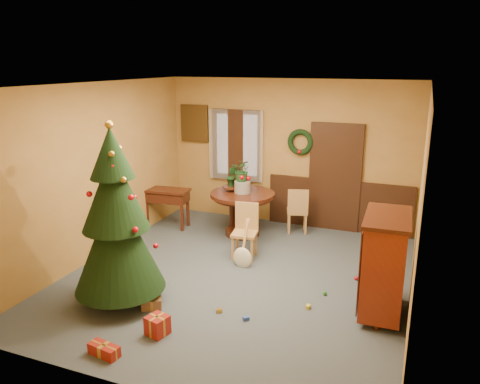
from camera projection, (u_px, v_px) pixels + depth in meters
The scene contains 21 objects.
room_envelope at pixel (298, 171), 9.26m from camera, with size 5.50×5.50×5.50m.
dining_table at pixel (242, 205), 8.83m from camera, with size 1.22×1.22×0.84m.
urn at pixel (242, 187), 8.73m from camera, with size 0.30×0.30×0.22m, color slate.
centerpiece_plant at pixel (242, 170), 8.65m from camera, with size 0.38×0.33×0.42m, color #1E4C23.
chair_near at pixel (245, 229), 7.87m from camera, with size 0.45×0.45×0.92m.
chair_far at pixel (298, 209), 8.95m from camera, with size 0.49×0.49×0.90m.
guitar at pixel (243, 245), 7.49m from camera, with size 0.32×0.15×0.74m, color #F0EBC8, non-canonical shape.
plant_stand at pixel (232, 204), 8.99m from camera, with size 0.36×0.36×0.92m.
stand_plant at pixel (232, 176), 8.84m from camera, with size 0.21×0.17×0.39m, color #19471E.
christmas_tree at pixel (116, 220), 6.16m from camera, with size 1.22×1.22×2.51m.
writing_desk at pixel (167, 199), 9.26m from camera, with size 0.92×0.53×0.78m.
sideboard at pixel (384, 262), 5.99m from camera, with size 0.59×1.08×1.36m.
gift_a at pixel (92, 286), 6.74m from camera, with size 0.38×0.34×0.17m.
gift_b at pixel (157, 325), 5.68m from camera, with size 0.29×0.29×0.24m.
gift_c at pixel (151, 303), 6.29m from camera, with size 0.32×0.29×0.14m.
gift_d at pixel (104, 350), 5.28m from camera, with size 0.39×0.21×0.14m.
toy_a at pixel (246, 318), 6.01m from camera, with size 0.08×0.05×0.05m, color #284AB0.
toy_b at pixel (325, 293), 6.65m from camera, with size 0.06×0.06×0.06m, color #238027.
toy_c at pixel (308, 307), 6.29m from camera, with size 0.08×0.05×0.05m, color gold.
toy_d at pixel (356, 278), 7.11m from camera, with size 0.06×0.06×0.06m, color red.
toy_e at pixel (219, 311), 6.20m from camera, with size 0.08×0.05×0.05m, color gold.
Camera 1 is at (2.45, -6.12, 3.21)m, focal length 35.00 mm.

